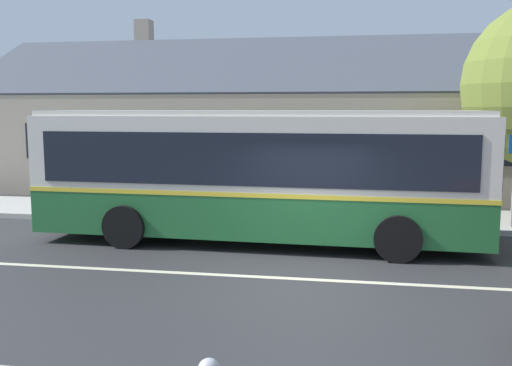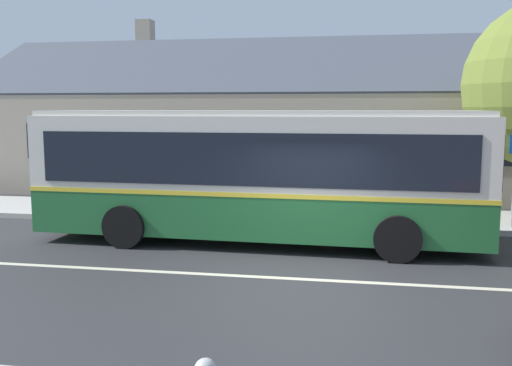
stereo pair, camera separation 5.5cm
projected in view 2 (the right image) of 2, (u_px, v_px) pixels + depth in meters
The scene contains 6 objects.
ground_plane at pixel (300, 279), 10.74m from camera, with size 300.00×300.00×0.00m, color #2D2D30.
sidewalk_far at pixel (321, 216), 16.58m from camera, with size 60.00×3.00×0.15m, color #ADAAA3.
lane_divider_stripe at pixel (300, 279), 10.74m from camera, with size 60.00×0.16×0.01m, color beige.
community_building at pixel (277, 137), 24.59m from camera, with size 23.37×10.54×7.21m.
transit_bus at pixel (258, 172), 13.58m from camera, with size 10.61×2.97×3.15m.
bench_by_building at pixel (106, 195), 17.50m from camera, with size 1.75×0.51×0.94m.
Camera 2 is at (1.01, -10.39, 3.19)m, focal length 40.00 mm.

